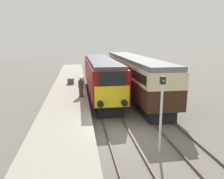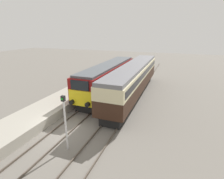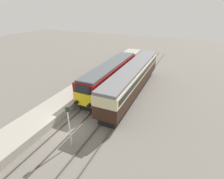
{
  "view_description": "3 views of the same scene",
  "coord_description": "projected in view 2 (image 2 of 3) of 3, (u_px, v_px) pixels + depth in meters",
  "views": [
    {
      "loc": [
        -2.31,
        -11.61,
        5.67
      ],
      "look_at": [
        0.0,
        3.06,
        2.29
      ],
      "focal_mm": 35.0,
      "sensor_mm": 36.0,
      "label": 1
    },
    {
      "loc": [
        8.19,
        -10.38,
        7.81
      ],
      "look_at": [
        1.7,
        7.06,
        1.6
      ],
      "focal_mm": 28.0,
      "sensor_mm": 36.0,
      "label": 2
    },
    {
      "loc": [
        9.86,
        -11.23,
        11.37
      ],
      "look_at": [
        1.7,
        7.06,
        1.6
      ],
      "focal_mm": 28.0,
      "sensor_mm": 36.0,
      "label": 3
    }
  ],
  "objects": [
    {
      "name": "locomotive",
      "position": [
        109.0,
        77.0,
        22.97
      ],
      "size": [
        2.7,
        15.17,
        3.82
      ],
      "color": "black",
      "rests_on": "ground_plane"
    },
    {
      "name": "person_on_platform",
      "position": [
        82.0,
        86.0,
        20.74
      ],
      "size": [
        0.44,
        0.26,
        1.67
      ],
      "color": "#473828",
      "rests_on": "platform_left"
    },
    {
      "name": "rails_near_track",
      "position": [
        91.0,
        107.0,
        18.83
      ],
      "size": [
        1.51,
        60.0,
        0.14
      ],
      "color": "#4C4238",
      "rests_on": "ground_plane"
    },
    {
      "name": "ground_plane",
      "position": [
        63.0,
        131.0,
        14.41
      ],
      "size": [
        120.0,
        120.0,
        0.0
      ],
      "primitive_type": "plane",
      "color": "slate"
    },
    {
      "name": "platform_left",
      "position": [
        78.0,
        92.0,
        22.48
      ],
      "size": [
        3.5,
        50.0,
        0.85
      ],
      "color": "#9E998C",
      "rests_on": "ground_plane"
    },
    {
      "name": "passenger_carriage",
      "position": [
        134.0,
        77.0,
        21.68
      ],
      "size": [
        2.75,
        17.95,
        3.99
      ],
      "color": "black",
      "rests_on": "ground_plane"
    },
    {
      "name": "luggage_crate",
      "position": [
        95.0,
        78.0,
        26.44
      ],
      "size": [
        0.7,
        0.56,
        0.6
      ],
      "color": "#4C4C51",
      "rests_on": "platform_left"
    },
    {
      "name": "rails_far_track",
      "position": [
        121.0,
        112.0,
        17.71
      ],
      "size": [
        1.5,
        60.0,
        0.14
      ],
      "color": "#4C4238",
      "rests_on": "ground_plane"
    },
    {
      "name": "signal_post",
      "position": [
        65.0,
        119.0,
        11.48
      ],
      "size": [
        0.24,
        0.28,
        3.96
      ],
      "color": "silver",
      "rests_on": "ground_plane"
    }
  ]
}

